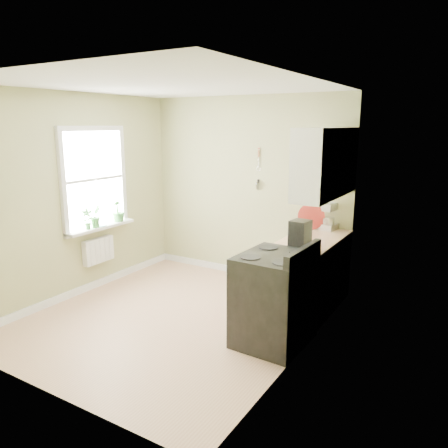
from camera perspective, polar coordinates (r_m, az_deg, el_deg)
The scene contains 21 objects.
floor at distance 5.46m, azimuth -6.35°, elevation -12.08°, with size 3.20×3.60×0.02m, color tan.
ceiling at distance 4.97m, azimuth -7.16°, elevation 17.68°, with size 3.20×3.60×0.02m, color white.
wall_back at distance 6.54m, azimuth 3.02°, elevation 4.63°, with size 3.20×0.02×2.70m, color tan.
wall_left at distance 6.15m, azimuth -18.72°, elevation 3.44°, with size 0.02×3.60×2.70m, color tan.
wall_right at distance 4.27m, azimuth 10.65°, elevation 0.01°, with size 0.02×3.60×2.70m, color tan.
base_cabinets at distance 5.53m, azimuth 10.92°, elevation -6.93°, with size 0.60×1.60×0.87m, color white.
countertop at distance 5.39m, azimuth 11.02°, elevation -2.36°, with size 0.64×1.60×0.04m, color #E7B78D.
upper_cabinets at distance 5.28m, azimuth 13.23°, elevation 7.81°, with size 0.35×1.40×0.80m, color white.
window at distance 6.30m, azimuth -16.61°, elevation 5.63°, with size 0.06×1.14×1.44m.
window_sill at distance 6.36m, azimuth -15.78°, elevation -0.40°, with size 0.18×1.14×0.04m, color white.
radiator at distance 6.43m, azimuth -16.11°, elevation -3.32°, with size 0.12×0.50×0.35m, color white.
wall_utensils at distance 6.40m, azimuth 4.50°, elevation 6.36°, with size 0.02×0.14×0.58m.
stove at distance 4.69m, azimuth 6.59°, elevation -9.66°, with size 0.73×0.82×1.10m.
stand_mixer at distance 6.03m, azimuth 13.68°, elevation 0.95°, with size 0.24×0.35×0.39m.
kettle at distance 6.10m, azimuth 11.30°, elevation 0.59°, with size 0.20×0.12×0.21m.
coffee_maker at distance 4.93m, azimuth 9.87°, elevation -1.56°, with size 0.21×0.23×0.34m.
red_tray at distance 5.93m, azimuth 11.32°, elevation 0.97°, with size 0.36×0.36×0.02m, color maroon.
jar at distance 5.52m, azimuth 10.22°, elevation -1.33°, with size 0.07×0.07×0.08m.
plant_a at distance 6.16m, azimuth -17.45°, elevation 0.65°, with size 0.15×0.10×0.29m, color #337130.
plant_b at distance 6.25m, azimuth -16.45°, elevation 0.99°, with size 0.17×0.14×0.31m, color #337130.
plant_c at distance 6.55m, azimuth -13.65°, elevation 1.69°, with size 0.18×0.18×0.32m, color #337130.
Camera 1 is at (3.04, -3.91, 2.28)m, focal length 35.00 mm.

